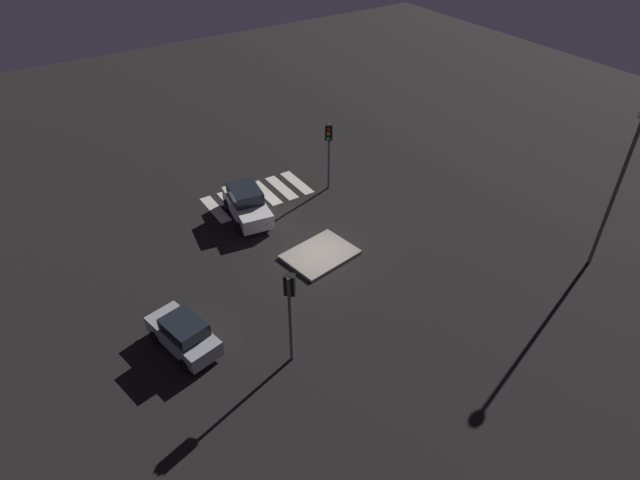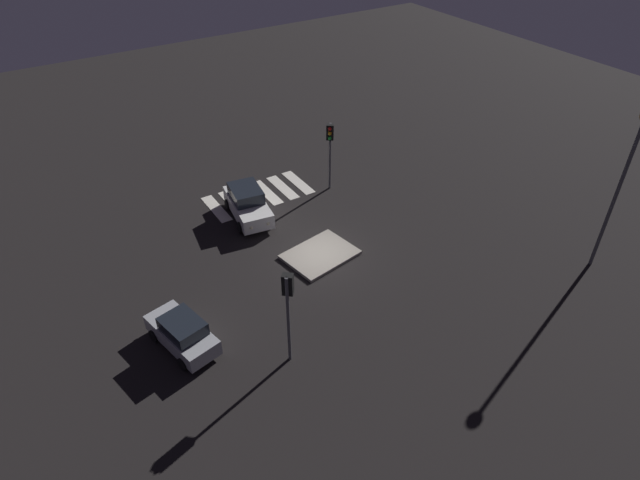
{
  "view_description": "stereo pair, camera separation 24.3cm",
  "coord_description": "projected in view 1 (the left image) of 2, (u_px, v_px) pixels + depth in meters",
  "views": [
    {
      "loc": [
        12.53,
        19.27,
        18.1
      ],
      "look_at": [
        0.0,
        0.0,
        1.0
      ],
      "focal_mm": 30.54,
      "sensor_mm": 36.0,
      "label": 1
    },
    {
      "loc": [
        12.33,
        19.4,
        18.1
      ],
      "look_at": [
        0.0,
        0.0,
        1.0
      ],
      "focal_mm": 30.54,
      "sensor_mm": 36.0,
      "label": 2
    }
  ],
  "objects": [
    {
      "name": "ground_plane",
      "position": [
        320.0,
        255.0,
        29.25
      ],
      "size": [
        80.0,
        80.0,
        0.0
      ],
      "primitive_type": "plane",
      "color": "black"
    },
    {
      "name": "car_silver",
      "position": [
        184.0,
        334.0,
        23.53
      ],
      "size": [
        2.33,
        3.91,
        1.61
      ],
      "rotation": [
        0.0,
        0.0,
        -1.35
      ],
      "color": "#9EA0A5",
      "rests_on": "ground"
    },
    {
      "name": "traffic_light_south",
      "position": [
        329.0,
        141.0,
        32.69
      ],
      "size": [
        0.54,
        0.53,
        4.45
      ],
      "rotation": [
        0.0,
        0.0,
        0.92
      ],
      "color": "#47474C",
      "rests_on": "ground"
    },
    {
      "name": "street_lamp",
      "position": [
        625.0,
        166.0,
        25.32
      ],
      "size": [
        0.56,
        0.56,
        8.58
      ],
      "color": "#47474C",
      "rests_on": "ground"
    },
    {
      "name": "traffic_light_north",
      "position": [
        290.0,
        297.0,
        21.49
      ],
      "size": [
        0.54,
        0.53,
        4.57
      ],
      "rotation": [
        0.0,
        0.0,
        -2.31
      ],
      "color": "#47474C",
      "rests_on": "ground"
    },
    {
      "name": "car_white",
      "position": [
        247.0,
        204.0,
        31.62
      ],
      "size": [
        2.5,
        4.45,
        1.86
      ],
      "rotation": [
        0.0,
        0.0,
        1.42
      ],
      "color": "silver",
      "rests_on": "ground"
    },
    {
      "name": "crosswalk_near",
      "position": [
        258.0,
        195.0,
        34.07
      ],
      "size": [
        6.45,
        3.2,
        0.02
      ],
      "color": "silver",
      "rests_on": "ground"
    },
    {
      "name": "traffic_island",
      "position": [
        320.0,
        255.0,
        29.13
      ],
      "size": [
        4.03,
        3.28,
        0.18
      ],
      "color": "gray",
      "rests_on": "ground"
    }
  ]
}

